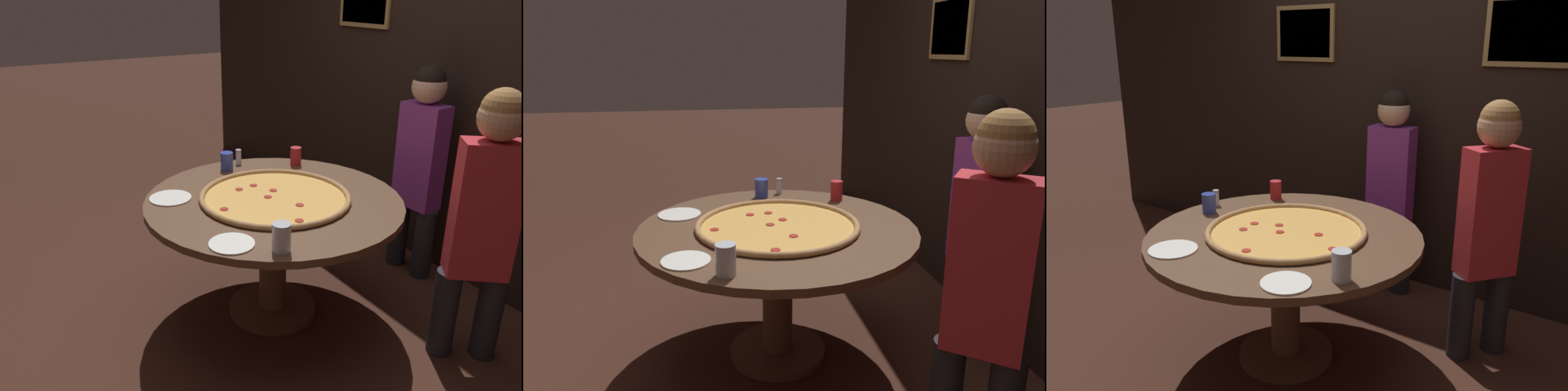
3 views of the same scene
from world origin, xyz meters
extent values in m
plane|color=#422319|center=(0.00, 0.00, 0.00)|extent=(24.00, 24.00, 0.00)
cube|color=black|center=(0.00, 1.31, 1.30)|extent=(6.40, 0.06, 2.60)
cube|color=#9E7F4C|center=(-0.80, 1.27, 1.75)|extent=(0.52, 0.02, 0.40)
cube|color=#B2A893|center=(-0.80, 1.26, 1.75)|extent=(0.46, 0.01, 0.34)
cylinder|color=brown|center=(0.00, 0.00, 0.72)|extent=(1.43, 1.43, 0.04)
cylinder|color=brown|center=(0.00, 0.00, 0.35)|extent=(0.16, 0.16, 0.70)
cylinder|color=brown|center=(0.00, 0.00, 0.02)|extent=(0.52, 0.52, 0.04)
cylinder|color=#E5A84C|center=(0.01, 0.00, 0.75)|extent=(0.80, 0.80, 0.01)
torus|color=#B27F4C|center=(0.01, 0.00, 0.76)|extent=(0.84, 0.84, 0.03)
cylinder|color=#A8281E|center=(0.34, -0.06, 0.75)|extent=(0.04, 0.04, 0.00)
cylinder|color=#A8281E|center=(-0.07, 0.04, 0.75)|extent=(0.04, 0.04, 0.00)
cylinder|color=#A8281E|center=(0.18, 0.05, 0.75)|extent=(0.04, 0.04, 0.00)
cylinder|color=#A8281E|center=(0.03, -0.32, 0.75)|extent=(0.04, 0.04, 0.00)
cylinder|color=#A8281E|center=(0.00, -0.04, 0.75)|extent=(0.04, 0.04, 0.00)
cylinder|color=#A8281E|center=(-0.19, -0.02, 0.75)|extent=(0.04, 0.04, 0.00)
cylinder|color=#A8281E|center=(-0.18, -0.12, 0.75)|extent=(0.04, 0.04, 0.00)
cylinder|color=#B22328|center=(-0.41, 0.43, 0.80)|extent=(0.07, 0.07, 0.12)
cylinder|color=silver|center=(0.54, -0.30, 0.81)|extent=(0.08, 0.08, 0.13)
cylinder|color=#384CB7|center=(-0.55, -0.01, 0.80)|extent=(0.08, 0.08, 0.12)
cylinder|color=white|center=(0.37, -0.46, 0.74)|extent=(0.21, 0.21, 0.01)
cylinder|color=white|center=(-0.28, -0.50, 0.74)|extent=(0.23, 0.23, 0.01)
cylinder|color=silver|center=(-0.62, 0.11, 0.78)|extent=(0.04, 0.04, 0.08)
cylinder|color=#B7B7BC|center=(-0.62, 0.11, 0.83)|extent=(0.04, 0.04, 0.01)
cylinder|color=#232328|center=(0.17, 1.08, 0.24)|extent=(0.14, 0.14, 0.48)
cylinder|color=#232328|center=(-0.05, 1.07, 0.24)|extent=(0.14, 0.14, 0.48)
cube|color=purple|center=(0.06, 1.07, 0.82)|extent=(0.30, 0.17, 0.68)
sphere|color=beige|center=(0.06, 1.07, 1.27)|extent=(0.21, 0.21, 0.21)
sphere|color=black|center=(0.06, 1.07, 1.30)|extent=(0.19, 0.19, 0.19)
cube|color=red|center=(0.85, 0.66, 0.84)|extent=(0.31, 0.33, 0.69)
sphere|color=tan|center=(0.85, 0.66, 1.29)|extent=(0.21, 0.21, 0.21)
sphere|color=#9E703D|center=(0.85, 0.66, 1.32)|extent=(0.20, 0.20, 0.20)
camera|label=1|loc=(2.20, -1.39, 1.82)|focal=35.00mm
camera|label=2|loc=(2.42, -0.39, 1.61)|focal=35.00mm
camera|label=3|loc=(1.55, -1.93, 1.69)|focal=35.00mm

